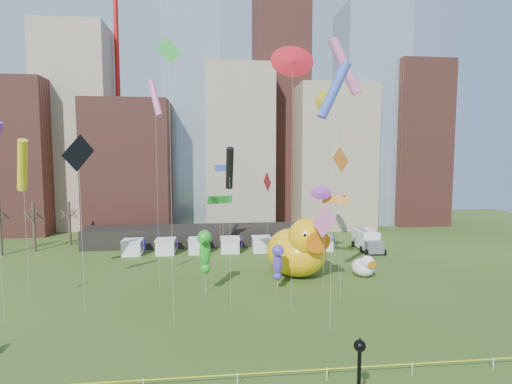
{
  "coord_description": "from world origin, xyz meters",
  "views": [
    {
      "loc": [
        -1.38,
        -23.89,
        14.83
      ],
      "look_at": [
        2.11,
        8.24,
        12.0
      ],
      "focal_mm": 27.0,
      "sensor_mm": 36.0,
      "label": 1
    }
  ],
  "objects": [
    {
      "name": "kite_12",
      "position": [
        12.71,
        26.7,
        22.47
      ],
      "size": [
        0.74,
        2.65,
        23.81
      ],
      "color": "silver",
      "rests_on": "ground"
    },
    {
      "name": "bare_trees",
      "position": [
        -30.17,
        40.54,
        4.01
      ],
      "size": [
        8.44,
        6.44,
        8.5
      ],
      "color": "#382B21",
      "rests_on": "ground"
    },
    {
      "name": "skyline",
      "position": [
        2.25,
        61.06,
        21.44
      ],
      "size": [
        101.0,
        23.0,
        68.0
      ],
      "color": "brown",
      "rests_on": "ground"
    },
    {
      "name": "kite_1",
      "position": [
        10.39,
        16.19,
        7.96
      ],
      "size": [
        1.84,
        3.17,
        9.82
      ],
      "color": "silver",
      "rests_on": "ground"
    },
    {
      "name": "kite_2",
      "position": [
        0.1,
        13.1,
        13.87
      ],
      "size": [
        0.78,
        2.45,
        15.96
      ],
      "color": "silver",
      "rests_on": "ground"
    },
    {
      "name": "kite_16",
      "position": [
        5.4,
        24.95,
        11.64
      ],
      "size": [
        1.3,
        2.33,
        13.13
      ],
      "color": "silver",
      "rests_on": "ground"
    },
    {
      "name": "crane_right",
      "position": [
        30.89,
        64.0,
        46.9
      ],
      "size": [
        23.0,
        1.0,
        76.0
      ],
      "color": "red",
      "rests_on": "ground"
    },
    {
      "name": "kite_10",
      "position": [
        -13.87,
        13.44,
        15.16
      ],
      "size": [
        2.0,
        2.9,
        17.07
      ],
      "color": "silver",
      "rests_on": "ground"
    },
    {
      "name": "kite_5",
      "position": [
        -0.14,
        33.01,
        13.38
      ],
      "size": [
        2.59,
        2.47,
        13.92
      ],
      "color": "silver",
      "rests_on": "ground"
    },
    {
      "name": "big_duck",
      "position": [
        9.01,
        22.61,
        3.54
      ],
      "size": [
        9.46,
        10.93,
        7.72
      ],
      "rotation": [
        0.0,
        0.0,
        0.29
      ],
      "color": "#FFB50D",
      "rests_on": "ground"
    },
    {
      "name": "kite_13",
      "position": [
        8.48,
        7.44,
        20.4
      ],
      "size": [
        2.8,
        0.84,
        22.79
      ],
      "color": "silver",
      "rests_on": "ground"
    },
    {
      "name": "pavilion",
      "position": [
        -4.0,
        42.0,
        1.6
      ],
      "size": [
        38.0,
        6.0,
        3.2
      ],
      "primitive_type": "cube",
      "color": "black",
      "rests_on": "ground"
    },
    {
      "name": "vendor_tents",
      "position": [
        1.02,
        36.0,
        1.11
      ],
      "size": [
        33.24,
        2.8,
        2.4
      ],
      "color": "white",
      "rests_on": "ground"
    },
    {
      "name": "kite_17",
      "position": [
        -7.72,
        19.72,
        21.35
      ],
      "size": [
        1.99,
        2.44,
        23.47
      ],
      "color": "silver",
      "rests_on": "ground"
    },
    {
      "name": "crane_left",
      "position": [
        -21.11,
        64.0,
        46.9
      ],
      "size": [
        23.0,
        1.0,
        76.0
      ],
      "color": "red",
      "rests_on": "ground"
    },
    {
      "name": "seahorse_green",
      "position": [
        -2.45,
        17.26,
        5.18
      ],
      "size": [
        1.9,
        2.21,
        7.15
      ],
      "rotation": [
        0.0,
        0.0,
        -0.22
      ],
      "color": "silver",
      "rests_on": "ground"
    },
    {
      "name": "kite_7",
      "position": [
        12.66,
        25.51,
        10.25
      ],
      "size": [
        1.8,
        0.49,
        11.16
      ],
      "color": "silver",
      "rests_on": "ground"
    },
    {
      "name": "kite_6",
      "position": [
        13.73,
        20.98,
        14.49
      ],
      "size": [
        2.6,
        1.75,
        16.23
      ],
      "color": "silver",
      "rests_on": "ground"
    },
    {
      "name": "kite_4",
      "position": [
        -21.98,
        20.19,
        14.07
      ],
      "size": [
        2.6,
        3.39,
        16.95
      ],
      "color": "silver",
      "rests_on": "ground"
    },
    {
      "name": "small_duck",
      "position": [
        17.21,
        21.64,
        1.32
      ],
      "size": [
        3.3,
        3.99,
        2.87
      ],
      "rotation": [
        0.0,
        0.0,
        0.2
      ],
      "color": "white",
      "rests_on": "ground"
    },
    {
      "name": "kite_11",
      "position": [
        -0.61,
        32.05,
        8.81
      ],
      "size": [
        3.77,
        2.14,
        9.42
      ],
      "color": "silver",
      "rests_on": "ground"
    },
    {
      "name": "kite_3",
      "position": [
        -5.05,
        9.4,
        22.78
      ],
      "size": [
        2.17,
        0.23,
        24.82
      ],
      "color": "silver",
      "rests_on": "ground"
    },
    {
      "name": "caution_tape",
      "position": [
        0.0,
        0.0,
        0.68
      ],
      "size": [
        50.0,
        0.06,
        0.9
      ],
      "color": "white",
      "rests_on": "ground"
    },
    {
      "name": "box_truck",
      "position": [
        23.12,
        35.16,
        1.62
      ],
      "size": [
        3.2,
        7.48,
        3.15
      ],
      "rotation": [
        0.0,
        0.0,
        -0.02
      ],
      "color": "white",
      "rests_on": "ground"
    },
    {
      "name": "kite_0",
      "position": [
        6.09,
        12.66,
        23.96
      ],
      "size": [
        2.88,
        0.67,
        25.41
      ],
      "color": "silver",
      "rests_on": "ground"
    },
    {
      "name": "lamppost",
      "position": [
        5.81,
        -6.0,
        3.59
      ],
      "size": [
        0.61,
        0.61,
        5.88
      ],
      "color": "black",
      "rests_on": "footpath"
    },
    {
      "name": "seahorse_purple",
      "position": [
        5.57,
        17.63,
        3.61
      ],
      "size": [
        1.54,
        1.83,
        5.29
      ],
      "rotation": [
        0.0,
        0.0,
        0.15
      ],
      "color": "silver",
      "rests_on": "ground"
    },
    {
      "name": "kite_9",
      "position": [
        11.62,
        14.06,
        23.93
      ],
      "size": [
        3.53,
        1.8,
        26.82
      ],
      "color": "silver",
      "rests_on": "ground"
    },
    {
      "name": "kite_14",
      "position": [
        14.72,
        25.73,
        9.32
      ],
      "size": [
        3.28,
        2.3,
        9.88
      ],
      "color": "silver",
      "rests_on": "ground"
    }
  ]
}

